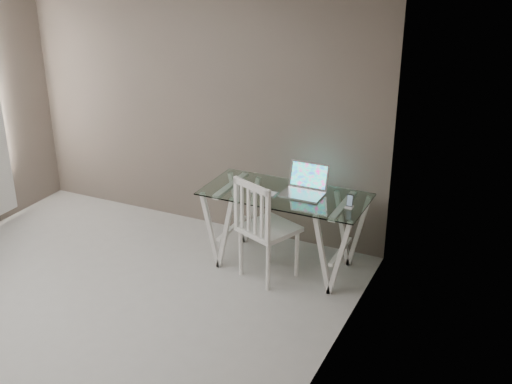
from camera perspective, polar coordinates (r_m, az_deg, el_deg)
room at (r=4.79m, az=-19.29°, el=5.82°), size 4.50×4.52×2.71m
desk at (r=5.96m, az=2.54°, el=-3.34°), size 1.50×0.70×0.75m
chair at (r=5.68m, az=0.58°, el=-2.97°), size 0.58×0.58×0.98m
laptop at (r=5.82m, az=4.39°, el=0.50°), size 0.37×0.33×0.26m
keyboard at (r=5.82m, az=0.56°, el=-0.03°), size 0.28×0.12×0.01m
mouse at (r=5.73m, az=0.74°, el=-0.27°), size 0.10×0.06×0.03m
phone_dock at (r=5.56m, az=8.31°, el=-1.09°), size 0.07×0.07×0.12m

